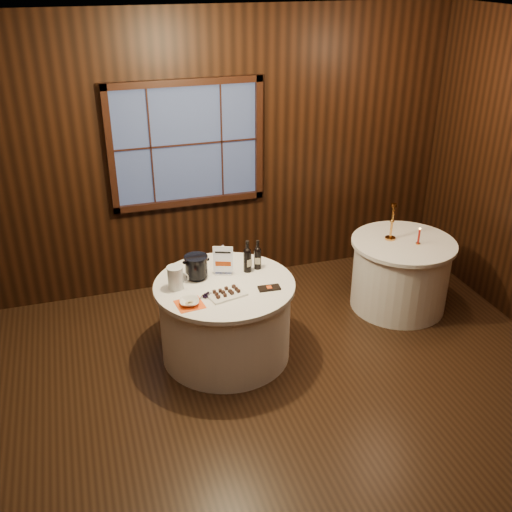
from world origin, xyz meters
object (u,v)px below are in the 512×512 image
object	(u,v)px
port_bottle_right	(258,256)
side_table	(400,274)
glass_pitcher	(176,277)
chocolate_plate	(226,293)
chocolate_box	(269,288)
grape_bunch	(208,296)
brass_candlestick	(391,227)
port_bottle_left	(247,258)
sign_stand	(223,264)
red_candle	(419,238)
ice_bucket	(196,267)
cracker_bowl	(190,302)
main_table	(225,319)

from	to	relation	value
port_bottle_right	side_table	bearing A→B (deg)	22.41
port_bottle_right	glass_pitcher	world-z (taller)	port_bottle_right
side_table	chocolate_plate	size ratio (longest dim) A/B	2.98
chocolate_plate	chocolate_box	world-z (taller)	chocolate_plate
side_table	glass_pitcher	size ratio (longest dim) A/B	5.13
grape_bunch	brass_candlestick	size ratio (longest dim) A/B	0.38
port_bottle_left	sign_stand	bearing A→B (deg)	161.07
red_candle	port_bottle_right	bearing A→B (deg)	-179.62
port_bottle_left	glass_pitcher	distance (m)	0.70
ice_bucket	chocolate_plate	world-z (taller)	ice_bucket
glass_pitcher	cracker_bowl	distance (m)	0.33
port_bottle_right	ice_bucket	world-z (taller)	port_bottle_right
chocolate_plate	port_bottle_left	bearing A→B (deg)	50.35
chocolate_plate	brass_candlestick	xyz separation A→B (m)	(1.93, 0.60, 0.12)
chocolate_box	grape_bunch	distance (m)	0.55
grape_bunch	cracker_bowl	distance (m)	0.19
grape_bunch	red_candle	size ratio (longest dim) A/B	0.81
sign_stand	chocolate_plate	world-z (taller)	sign_stand
chocolate_plate	chocolate_box	bearing A→B (deg)	-1.41
red_candle	main_table	bearing A→B (deg)	-174.59
chocolate_plate	glass_pitcher	distance (m)	0.47
sign_stand	grape_bunch	bearing A→B (deg)	-102.93
main_table	brass_candlestick	bearing A→B (deg)	11.73
red_candle	cracker_bowl	bearing A→B (deg)	-169.33
ice_bucket	chocolate_box	distance (m)	0.70
cracker_bowl	brass_candlestick	distance (m)	2.36
main_table	red_candle	size ratio (longest dim) A/B	6.95
grape_bunch	cracker_bowl	bearing A→B (deg)	-157.65
ice_bucket	chocolate_plate	distance (m)	0.43
port_bottle_right	chocolate_box	distance (m)	0.42
ice_bucket	grape_bunch	xyz separation A→B (m)	(0.02, -0.37, -0.10)
side_table	port_bottle_left	bearing A→B (deg)	-175.38
port_bottle_right	cracker_bowl	distance (m)	0.88
side_table	sign_stand	bearing A→B (deg)	-176.20
port_bottle_left	grape_bunch	world-z (taller)	port_bottle_left
ice_bucket	brass_candlestick	bearing A→B (deg)	5.93
chocolate_plate	cracker_bowl	size ratio (longest dim) A/B	2.20
chocolate_plate	glass_pitcher	xyz separation A→B (m)	(-0.39, 0.25, 0.09)
port_bottle_left	ice_bucket	bearing A→B (deg)	162.00
chocolate_box	grape_bunch	xyz separation A→B (m)	(-0.55, 0.02, 0.01)
port_bottle_left	cracker_bowl	xyz separation A→B (m)	(-0.64, -0.43, -0.11)
main_table	side_table	distance (m)	2.02
chocolate_plate	chocolate_box	distance (m)	0.39
port_bottle_right	brass_candlestick	distance (m)	1.53
main_table	port_bottle_left	distance (m)	0.60
main_table	brass_candlestick	xyz separation A→B (m)	(1.89, 0.39, 0.52)
sign_stand	brass_candlestick	size ratio (longest dim) A/B	0.75
chocolate_plate	cracker_bowl	distance (m)	0.34
side_table	port_bottle_right	size ratio (longest dim) A/B	3.75
cracker_bowl	sign_stand	bearing A→B (deg)	46.62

